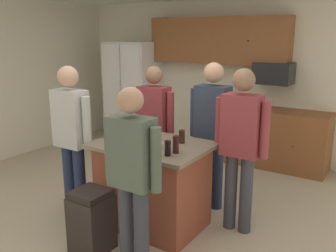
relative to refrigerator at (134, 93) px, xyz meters
The scene contains 19 objects.
floor 3.25m from the refrigerator, 49.98° to the right, with size 7.04×7.04×0.00m, color #B7A88E.
back_wall 2.07m from the refrigerator, 11.81° to the left, with size 6.40×0.10×2.60m, color beige.
cabinet_run_upper 1.89m from the refrigerator, ahead, with size 2.40×0.38×0.75m.
cabinet_run_lower 2.65m from the refrigerator, ahead, with size 1.80×0.63×0.90m.
refrigerator is the anchor object (origin of this frame).
microwave_over_range 2.65m from the refrigerator, ahead, with size 0.56×0.40×0.32m, color black.
kitchen_island 3.32m from the refrigerator, 48.66° to the right, with size 1.18×0.87×0.93m.
person_elder_center 2.47m from the refrigerator, 46.06° to the right, with size 0.57×0.22×1.66m.
person_guest_left 3.05m from the refrigerator, 64.83° to the right, with size 0.57×0.22×1.71m.
person_host_foreground 3.62m from the refrigerator, 34.72° to the right, with size 0.57×0.23×1.71m.
person_guest_by_door 3.03m from the refrigerator, 34.74° to the right, with size 0.57×0.23×1.73m.
person_guest_right 4.06m from the refrigerator, 52.20° to the right, with size 0.57×0.22×1.63m.
mug_ceramic_white 3.30m from the refrigerator, 53.19° to the right, with size 0.12×0.08×0.11m.
glass_short_whisky 3.64m from the refrigerator, 45.73° to the right, with size 0.06×0.06×0.17m.
glass_pilsner 3.71m from the refrigerator, 47.13° to the right, with size 0.06×0.06×0.14m.
tumbler_amber 2.97m from the refrigerator, 52.37° to the right, with size 0.08×0.08×0.17m.
glass_stout_tall 3.33m from the refrigerator, 43.40° to the right, with size 0.06×0.06×0.14m.
mug_blue_stoneware 3.46m from the refrigerator, 48.32° to the right, with size 0.13×0.08×0.10m.
trash_bin 3.79m from the refrigerator, 58.40° to the right, with size 0.34×0.34×0.61m.
Camera 1 is at (2.30, -3.09, 2.04)m, focal length 39.58 mm.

